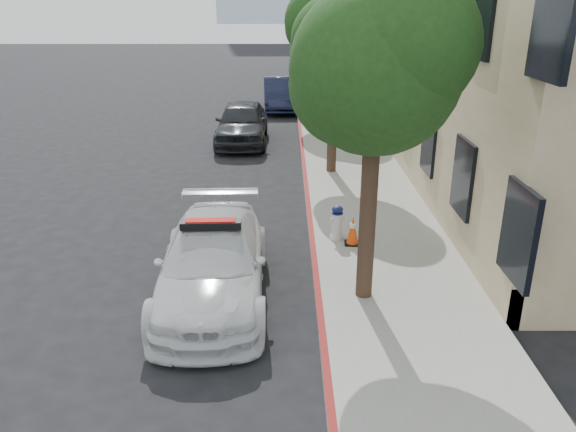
# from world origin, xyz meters

# --- Properties ---
(ground) EXTENTS (120.00, 120.00, 0.00)m
(ground) POSITION_xyz_m (0.00, 0.00, 0.00)
(ground) COLOR black
(ground) RESTS_ON ground
(sidewalk) EXTENTS (3.20, 50.00, 0.15)m
(sidewalk) POSITION_xyz_m (3.60, 10.00, 0.07)
(sidewalk) COLOR gray
(sidewalk) RESTS_ON ground
(curb_strip) EXTENTS (0.12, 50.00, 0.15)m
(curb_strip) POSITION_xyz_m (2.06, 10.00, 0.07)
(curb_strip) COLOR maroon
(curb_strip) RESTS_ON ground
(building) EXTENTS (8.00, 36.00, 10.00)m
(building) POSITION_xyz_m (9.20, 15.00, 5.00)
(building) COLOR tan
(building) RESTS_ON ground
(tree_near) EXTENTS (2.92, 2.82, 5.62)m
(tree_near) POSITION_xyz_m (2.93, -2.01, 4.27)
(tree_near) COLOR black
(tree_near) RESTS_ON sidewalk
(tree_mid) EXTENTS (2.77, 2.64, 5.43)m
(tree_mid) POSITION_xyz_m (2.93, 5.99, 4.16)
(tree_mid) COLOR black
(tree_mid) RESTS_ON sidewalk
(tree_far) EXTENTS (3.10, 3.00, 5.81)m
(tree_far) POSITION_xyz_m (2.93, 13.99, 4.39)
(tree_far) COLOR black
(tree_far) RESTS_ON sidewalk
(police_car) EXTENTS (2.16, 4.94, 1.56)m
(police_car) POSITION_xyz_m (0.09, -1.76, 0.71)
(police_car) COLOR silver
(police_car) RESTS_ON ground
(parked_car_mid) EXTENTS (1.90, 4.72, 1.61)m
(parked_car_mid) POSITION_xyz_m (-0.24, 10.28, 0.80)
(parked_car_mid) COLOR black
(parked_car_mid) RESTS_ON ground
(parked_car_far) EXTENTS (1.90, 4.84, 1.57)m
(parked_car_far) POSITION_xyz_m (1.20, 17.25, 0.79)
(parked_car_far) COLOR #141933
(parked_car_far) RESTS_ON ground
(fire_hydrant) EXTENTS (0.34, 0.31, 0.81)m
(fire_hydrant) POSITION_xyz_m (2.62, 0.59, 0.54)
(fire_hydrant) COLOR silver
(fire_hydrant) RESTS_ON sidewalk
(traffic_cone) EXTENTS (0.37, 0.37, 0.66)m
(traffic_cone) POSITION_xyz_m (2.94, 0.30, 0.47)
(traffic_cone) COLOR black
(traffic_cone) RESTS_ON sidewalk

